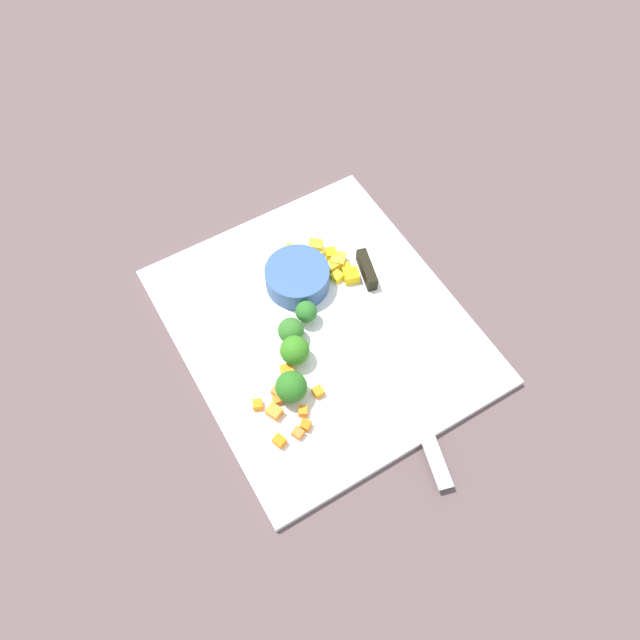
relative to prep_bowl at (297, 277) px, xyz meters
name	(u,v)px	position (x,y,z in m)	size (l,w,h in m)	color
ground_plane	(320,328)	(0.07, -0.01, -0.03)	(4.00, 4.00, 0.00)	#594649
cutting_board	(320,326)	(0.07, -0.01, -0.02)	(0.43, 0.38, 0.01)	white
prep_bowl	(297,277)	(0.00, 0.00, 0.00)	(0.09, 0.09, 0.03)	#34568B
chef_knife	(384,318)	(0.12, 0.07, -0.01)	(0.35, 0.11, 0.02)	silver
carrot_dice_0	(298,433)	(0.20, -0.11, -0.01)	(0.01, 0.01, 0.01)	orange
carrot_dice_1	(277,400)	(0.15, -0.11, -0.01)	(0.01, 0.01, 0.01)	orange
carrot_dice_2	(303,411)	(0.18, -0.09, -0.01)	(0.01, 0.01, 0.01)	orange
carrot_dice_3	(279,441)	(0.20, -0.14, -0.01)	(0.01, 0.01, 0.01)	orange
carrot_dice_4	(306,425)	(0.20, -0.10, -0.01)	(0.01, 0.01, 0.01)	orange
carrot_dice_5	(287,370)	(0.12, -0.08, -0.01)	(0.02, 0.01, 0.01)	orange
carrot_dice_6	(278,391)	(0.14, -0.11, -0.01)	(0.01, 0.02, 0.01)	orange
carrot_dice_7	(274,412)	(0.16, -0.13, -0.01)	(0.02, 0.02, 0.01)	orange
carrot_dice_8	(258,405)	(0.14, -0.14, -0.01)	(0.01, 0.01, 0.01)	orange
carrot_dice_9	(318,392)	(0.16, -0.06, -0.01)	(0.01, 0.01, 0.01)	orange
pepper_dice_0	(337,277)	(0.02, 0.05, -0.01)	(0.01, 0.01, 0.01)	yellow
pepper_dice_1	(347,268)	(0.02, 0.07, -0.01)	(0.01, 0.01, 0.01)	yellow
pepper_dice_2	(338,260)	(0.00, 0.07, -0.01)	(0.02, 0.02, 0.02)	yellow
pepper_dice_3	(351,276)	(0.03, 0.07, -0.01)	(0.02, 0.02, 0.02)	yellow
pepper_dice_4	(331,254)	(-0.02, 0.07, -0.01)	(0.01, 0.02, 0.02)	yellow
pepper_dice_5	(318,255)	(-0.03, 0.05, -0.01)	(0.01, 0.01, 0.01)	yellow
pepper_dice_6	(333,266)	(0.00, 0.06, -0.01)	(0.02, 0.02, 0.01)	yellow
pepper_dice_7	(316,246)	(-0.04, 0.05, -0.01)	(0.02, 0.02, 0.02)	yellow
pepper_dice_8	(289,250)	(-0.05, 0.02, -0.01)	(0.01, 0.02, 0.01)	yellow
broccoli_floret_0	(291,387)	(0.15, -0.09, 0.01)	(0.04, 0.04, 0.05)	#98BA5F
broccoli_floret_1	(290,330)	(0.07, -0.05, 0.00)	(0.04, 0.04, 0.04)	#8CBF69
broccoli_floret_2	(295,351)	(0.10, -0.06, 0.01)	(0.04, 0.04, 0.04)	#96B05A
broccoli_floret_3	(306,312)	(0.06, -0.02, 0.00)	(0.03, 0.03, 0.04)	#97C261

